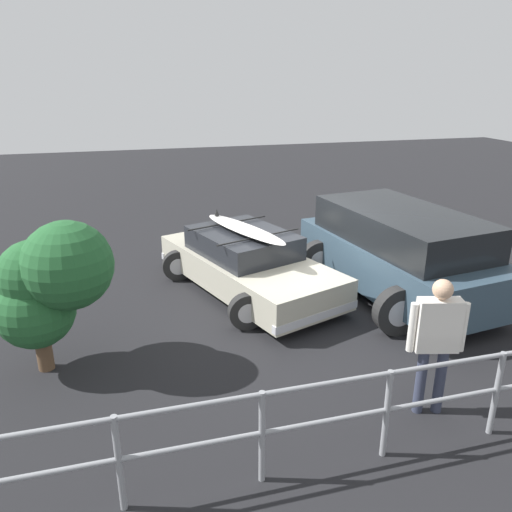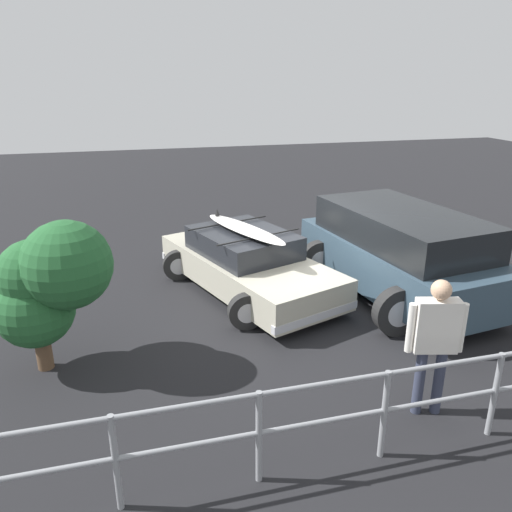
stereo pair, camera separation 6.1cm
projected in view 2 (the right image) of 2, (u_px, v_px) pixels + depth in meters
The scene contains 6 objects.
ground_plane at pixel (291, 300), 9.64m from camera, with size 44.00×44.00×0.02m, color black.
sedan_car at pixel (247, 263), 9.89m from camera, with size 3.21×4.63×1.49m.
suv_car at pixel (399, 251), 9.58m from camera, with size 3.16×4.71×1.72m.
person_bystander at pixel (435, 336), 6.06m from camera, with size 0.69×0.33×1.84m.
railing_fence at pixel (259, 424), 5.10m from camera, with size 8.68×0.09×1.11m.
bush_near_left at pixel (48, 278), 6.97m from camera, with size 1.70×1.55×2.26m.
Camera 2 is at (2.91, 8.31, 4.08)m, focal length 35.00 mm.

